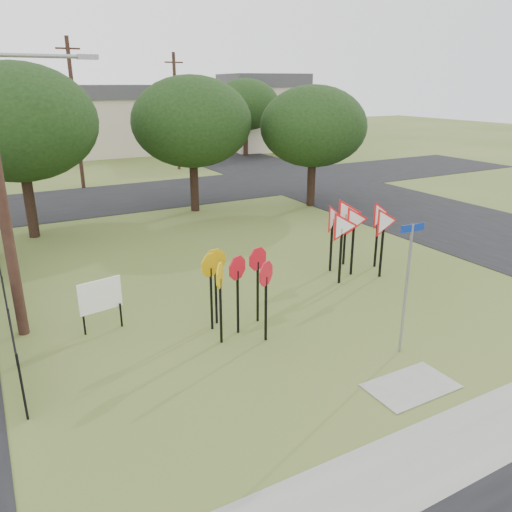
{
  "coord_description": "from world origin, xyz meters",
  "views": [
    {
      "loc": [
        -7.64,
        -9.07,
        6.41
      ],
      "look_at": [
        -0.96,
        3.0,
        1.6
      ],
      "focal_mm": 35.0,
      "sensor_mm": 36.0,
      "label": 1
    }
  ],
  "objects_px": {
    "stop_sign_cluster": "(234,274)",
    "info_board": "(100,297)",
    "street_name_sign": "(407,282)",
    "yield_sign_cluster": "(356,222)"
  },
  "relations": [
    {
      "from": "yield_sign_cluster",
      "to": "info_board",
      "type": "xyz_separation_m",
      "value": [
        -8.8,
        -0.16,
        -0.88
      ]
    },
    {
      "from": "stop_sign_cluster",
      "to": "yield_sign_cluster",
      "type": "distance_m",
      "value": 6.0
    },
    {
      "from": "stop_sign_cluster",
      "to": "info_board",
      "type": "xyz_separation_m",
      "value": [
        -3.13,
        1.77,
        -0.68
      ]
    },
    {
      "from": "street_name_sign",
      "to": "info_board",
      "type": "distance_m",
      "value": 7.91
    },
    {
      "from": "street_name_sign",
      "to": "stop_sign_cluster",
      "type": "bearing_deg",
      "value": 136.37
    },
    {
      "from": "stop_sign_cluster",
      "to": "info_board",
      "type": "relative_size",
      "value": 1.5
    },
    {
      "from": "yield_sign_cluster",
      "to": "info_board",
      "type": "distance_m",
      "value": 8.85
    },
    {
      "from": "street_name_sign",
      "to": "info_board",
      "type": "relative_size",
      "value": 2.25
    },
    {
      "from": "street_name_sign",
      "to": "yield_sign_cluster",
      "type": "distance_m",
      "value": 5.54
    },
    {
      "from": "street_name_sign",
      "to": "yield_sign_cluster",
      "type": "height_order",
      "value": "street_name_sign"
    }
  ]
}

